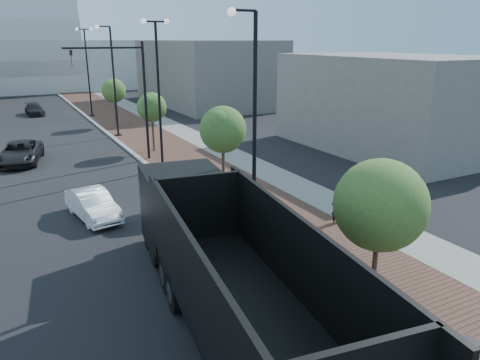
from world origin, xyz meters
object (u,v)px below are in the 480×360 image
white_sedan (93,205)px  dump_truck (207,250)px  dark_car_mid (20,153)px  pedestrian (337,209)px

white_sedan → dump_truck: bearing=-86.4°
dark_car_mid → white_sedan: bearing=-66.3°
white_sedan → dark_car_mid: (-2.44, 12.66, 0.06)m
pedestrian → dump_truck: bearing=29.5°
dark_car_mid → pedestrian: 22.23m
white_sedan → pedestrian: pedestrian is taller
white_sedan → dark_car_mid: bearing=91.5°
dump_truck → white_sedan: size_ratio=3.50×
dump_truck → pedestrian: size_ratio=9.18×
dump_truck → dark_car_mid: size_ratio=2.72×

